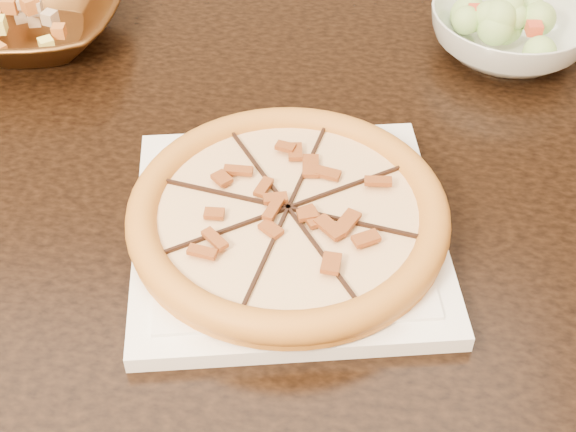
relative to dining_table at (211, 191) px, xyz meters
name	(u,v)px	position (x,y,z in m)	size (l,w,h in m)	color
floor	(144,395)	(-0.19, 0.13, -0.67)	(4.00, 4.00, 0.02)	#301D11
dining_table	(211,191)	(0.00, 0.00, 0.00)	(1.63, 1.14, 0.75)	black
plate	(288,230)	(0.10, -0.16, 0.10)	(0.33, 0.33, 0.02)	white
pizza	(288,213)	(0.10, -0.16, 0.12)	(0.31, 0.31, 0.03)	orange
bronze_bowl	(27,18)	(-0.25, 0.19, 0.12)	(0.25, 0.25, 0.06)	brown
salad_bowl	(509,32)	(0.37, 0.17, 0.12)	(0.20, 0.20, 0.06)	silver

